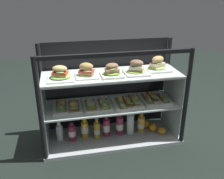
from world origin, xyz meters
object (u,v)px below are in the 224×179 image
object	(u,v)px
plated_roll_sandwich_near_left_corner	(112,71)
orange_fruit_beside_bottles	(153,127)
plated_roll_sandwich_mid_left	(86,71)
juice_bottle_near_post	(85,129)
open_sandwich_tray_center	(67,106)
open_sandwich_tray_far_right	(154,98)
juice_bottle_back_center	(106,127)
open_sandwich_tray_mid_left	(127,102)
juice_bottle_front_middle	(72,133)
juice_bottle_front_fourth	(97,130)
juice_bottle_tucked_behind	(141,124)
plated_roll_sandwich_far_right	(157,65)
orange_fruit_rolled_forward	(162,131)
orange_fruit_near_left_post	(146,124)
plated_roll_sandwich_right_of_center	(136,69)
juice_bottle_front_right_end	(60,132)
open_sandwich_tray_mid_right	(97,104)
juice_bottle_front_left_end	(120,125)
juice_bottle_back_right	(130,124)
plated_roll_sandwich_mid_right	(60,75)

from	to	relation	value
plated_roll_sandwich_near_left_corner	orange_fruit_beside_bottles	size ratio (longest dim) A/B	2.33
plated_roll_sandwich_mid_left	juice_bottle_near_post	bearing A→B (deg)	125.03
open_sandwich_tray_center	open_sandwich_tray_far_right	world-z (taller)	open_sandwich_tray_center
plated_roll_sandwich_mid_left	juice_bottle_back_center	size ratio (longest dim) A/B	0.83
open_sandwich_tray_mid_left	juice_bottle_front_middle	distance (m)	0.57
plated_roll_sandwich_near_left_corner	juice_bottle_front_fourth	world-z (taller)	plated_roll_sandwich_near_left_corner
open_sandwich_tray_mid_left	juice_bottle_near_post	world-z (taller)	open_sandwich_tray_mid_left
open_sandwich_tray_center	juice_bottle_near_post	xyz separation A→B (m)	(0.14, 0.03, -0.26)
juice_bottle_tucked_behind	orange_fruit_beside_bottles	size ratio (longest dim) A/B	2.66
open_sandwich_tray_mid_left	juice_bottle_front_fourth	size ratio (longest dim) A/B	1.37
plated_roll_sandwich_far_right	juice_bottle_near_post	xyz separation A→B (m)	(-0.66, 0.00, -0.57)
open_sandwich_tray_mid_left	orange_fruit_rolled_forward	size ratio (longest dim) A/B	4.23
orange_fruit_near_left_post	orange_fruit_rolled_forward	bearing A→B (deg)	-51.72
plated_roll_sandwich_right_of_center	open_sandwich_tray_center	world-z (taller)	plated_roll_sandwich_right_of_center
plated_roll_sandwich_far_right	orange_fruit_near_left_post	distance (m)	0.62
plated_roll_sandwich_right_of_center	orange_fruit_beside_bottles	bearing A→B (deg)	8.62
juice_bottle_front_right_end	juice_bottle_back_center	xyz separation A→B (m)	(0.43, -0.01, 0.01)
juice_bottle_back_center	orange_fruit_beside_bottles	bearing A→B (deg)	-2.38
open_sandwich_tray_center	orange_fruit_near_left_post	size ratio (longest dim) A/B	3.93
plated_roll_sandwich_far_right	open_sandwich_tray_mid_left	world-z (taller)	plated_roll_sandwich_far_right
plated_roll_sandwich_far_right	open_sandwich_tray_mid_right	distance (m)	0.63
plated_roll_sandwich_mid_left	orange_fruit_rolled_forward	bearing A→B (deg)	-4.42
open_sandwich_tray_center	open_sandwich_tray_far_right	size ratio (longest dim) A/B	1.03
open_sandwich_tray_mid_right	juice_bottle_front_left_end	xyz separation A→B (m)	(0.21, 0.03, -0.25)
juice_bottle_front_right_end	juice_bottle_front_left_end	xyz separation A→B (m)	(0.55, -0.01, 0.01)
plated_roll_sandwich_mid_left	juice_bottle_tucked_behind	distance (m)	0.77
juice_bottle_back_right	open_sandwich_tray_far_right	bearing A→B (deg)	-2.24
open_sandwich_tray_center	plated_roll_sandwich_mid_right	bearing A→B (deg)	-132.76
plated_roll_sandwich_far_right	juice_bottle_tucked_behind	distance (m)	0.59
juice_bottle_front_left_end	open_sandwich_tray_center	bearing A→B (deg)	-178.31
open_sandwich_tray_center	juice_bottle_back_center	bearing A→B (deg)	2.85
open_sandwich_tray_mid_right	juice_bottle_tucked_behind	bearing A→B (deg)	4.43
juice_bottle_back_center	juice_bottle_tucked_behind	xyz separation A→B (m)	(0.34, 0.00, -0.01)
juice_bottle_near_post	orange_fruit_rolled_forward	bearing A→B (deg)	-7.92
plated_roll_sandwich_mid_left	open_sandwich_tray_mid_left	bearing A→B (deg)	-0.93
plated_roll_sandwich_mid_left	juice_bottle_front_left_end	distance (m)	0.63
orange_fruit_beside_bottles	orange_fruit_rolled_forward	distance (m)	0.09
plated_roll_sandwich_mid_right	juice_bottle_back_center	size ratio (longest dim) A/B	0.91
plated_roll_sandwich_mid_left	open_sandwich_tray_mid_left	world-z (taller)	plated_roll_sandwich_mid_left
open_sandwich_tray_far_right	orange_fruit_near_left_post	xyz separation A→B (m)	(-0.04, 0.07, -0.31)
juice_bottle_near_post	plated_roll_sandwich_near_left_corner	bearing A→B (deg)	-16.92
plated_roll_sandwich_mid_right	juice_bottle_front_right_end	bearing A→B (deg)	127.33
orange_fruit_beside_bottles	juice_bottle_front_middle	bearing A→B (deg)	-179.95
open_sandwich_tray_mid_right	orange_fruit_near_left_post	bearing A→B (deg)	9.85
juice_bottle_back_right	orange_fruit_near_left_post	distance (m)	0.20
juice_bottle_front_right_end	orange_fruit_near_left_post	xyz separation A→B (m)	(0.83, 0.04, -0.04)
juice_bottle_front_left_end	juice_bottle_tucked_behind	bearing A→B (deg)	1.06
orange_fruit_near_left_post	juice_bottle_front_left_end	bearing A→B (deg)	-168.60
juice_bottle_front_right_end	juice_bottle_near_post	xyz separation A→B (m)	(0.23, 0.00, 0.00)
open_sandwich_tray_mid_left	orange_fruit_beside_bottles	bearing A→B (deg)	4.96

